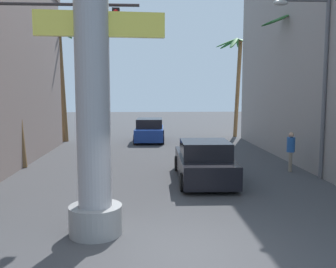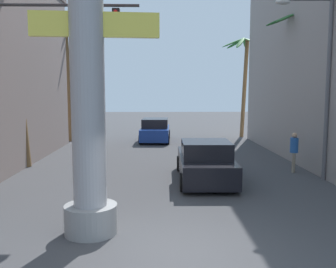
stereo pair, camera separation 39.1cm
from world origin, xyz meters
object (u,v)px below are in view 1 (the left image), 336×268
Objects in this scene: car_lead at (204,162)px; palm_tree_far_left at (62,77)px; palm_tree_mid_right at (291,64)px; traffic_light_mast at (30,60)px; neon_sign_pole at (92,43)px; car_far at (150,131)px; street_lamp at (317,71)px; palm_tree_far_right at (237,69)px; pedestrian_mid_right at (291,149)px; palm_tree_mid_left at (10,50)px.

car_lead is 14.50m from palm_tree_far_left.
traffic_light_mast is at bearing -152.01° from palm_tree_mid_right.
traffic_light_mast is at bearing -167.09° from car_lead.
palm_tree_mid_right is (8.43, 9.78, 0.28)m from neon_sign_pole.
car_far is at bearing -1.33° from palm_tree_far_left.
car_lead is at bearing -80.08° from car_far.
palm_tree_far_right is at bearing 88.81° from street_lamp.
palm_tree_far_left is at bearing 104.81° from neon_sign_pole.
pedestrian_mid_right is at bearing 42.34° from neon_sign_pole.
palm_tree_mid_left reaches higher than palm_tree_mid_right.
palm_tree_far_left reaches higher than palm_tree_far_right.
palm_tree_far_left is 4.52× the size of pedestrian_mid_right.
palm_tree_far_right reaches higher than car_lead.
neon_sign_pole is 1.34× the size of palm_tree_far_right.
palm_tree_mid_right is (11.00, 5.85, 0.35)m from traffic_light_mast.
neon_sign_pole is at bearing -145.55° from street_lamp.
palm_tree_mid_right is (0.73, 4.50, 0.60)m from street_lamp.
traffic_light_mast is 3.75× the size of pedestrian_mid_right.
palm_tree_mid_right is at bearing 41.76° from car_lead.
palm_tree_far_left is (-12.17, 11.63, 0.19)m from street_lamp.
traffic_light_mast is 12.47m from palm_tree_mid_right.
palm_tree_far_left is (-1.89, 12.98, -0.07)m from traffic_light_mast.
palm_tree_mid_right is 4.30× the size of pedestrian_mid_right.
palm_tree_far_left is at bearing -169.88° from palm_tree_far_right.
car_far is 0.61× the size of palm_tree_mid_right.
neon_sign_pole is at bearing -112.65° from palm_tree_far_right.
palm_tree_far_right is (4.57, 13.83, 4.36)m from car_lead.
palm_tree_mid_right is (5.01, 4.48, 4.07)m from car_lead.
palm_tree_mid_right is at bearing 80.82° from street_lamp.
neon_sign_pole reaches higher than palm_tree_far_right.
palm_tree_far_right reaches higher than pedestrian_mid_right.
street_lamp is 5.51m from car_lead.
palm_tree_mid_left is at bearing 161.02° from car_lead.
palm_tree_far_left is 12.67m from palm_tree_far_right.
street_lamp is at bearing -12.77° from palm_tree_mid_left.
palm_tree_far_right is 0.80× the size of palm_tree_mid_left.
pedestrian_mid_right is (5.95, -10.07, 0.25)m from car_far.
palm_tree_far_right is at bearing 92.70° from palm_tree_mid_right.
traffic_light_mast is at bearing -81.70° from palm_tree_far_left.
neon_sign_pole is at bearing -59.97° from palm_tree_mid_left.
street_lamp is 1.43× the size of car_lead.
neon_sign_pole is 2.04× the size of car_lead.
car_lead is at bearing -18.98° from palm_tree_mid_left.
car_far is at bearing 85.21° from neon_sign_pole.
palm_tree_far_left is at bearing 178.67° from car_far.
neon_sign_pole is 17.49m from palm_tree_far_left.
neon_sign_pole is 2.26× the size of car_far.
neon_sign_pole is 17.25m from car_far.
street_lamp is 4.11× the size of pedestrian_mid_right.
street_lamp is at bearing -43.69° from palm_tree_far_left.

